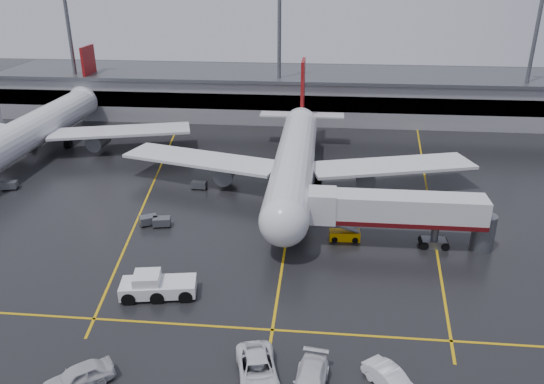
# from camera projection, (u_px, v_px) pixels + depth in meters

# --- Properties ---
(ground) EXTENTS (220.00, 220.00, 0.00)m
(ground) POSITION_uv_depth(u_px,v_px,m) (290.00, 216.00, 64.69)
(ground) COLOR black
(ground) RESTS_ON ground
(apron_line_centre) EXTENTS (0.25, 90.00, 0.02)m
(apron_line_centre) POSITION_uv_depth(u_px,v_px,m) (290.00, 216.00, 64.68)
(apron_line_centre) COLOR gold
(apron_line_centre) RESTS_ON ground
(apron_line_stop) EXTENTS (60.00, 0.25, 0.02)m
(apron_line_stop) POSITION_uv_depth(u_px,v_px,m) (272.00, 330.00, 44.55)
(apron_line_stop) COLOR gold
(apron_line_stop) RESTS_ON ground
(apron_line_left) EXTENTS (9.99, 69.35, 0.02)m
(apron_line_left) POSITION_uv_depth(u_px,v_px,m) (155.00, 180.00, 75.64)
(apron_line_left) COLOR gold
(apron_line_left) RESTS_ON ground
(apron_line_right) EXTENTS (7.57, 69.64, 0.02)m
(apron_line_right) POSITION_uv_depth(u_px,v_px,m) (427.00, 190.00, 72.21)
(apron_line_right) COLOR gold
(apron_line_right) RESTS_ON ground
(terminal) EXTENTS (122.00, 19.00, 8.60)m
(terminal) POSITION_uv_depth(u_px,v_px,m) (306.00, 94.00, 106.85)
(terminal) COLOR gray
(terminal) RESTS_ON ground
(light_mast_left) EXTENTS (3.00, 1.20, 25.45)m
(light_mast_left) POSITION_uv_depth(u_px,v_px,m) (71.00, 43.00, 101.49)
(light_mast_left) COLOR #595B60
(light_mast_left) RESTS_ON ground
(light_mast_mid) EXTENTS (3.00, 1.20, 25.45)m
(light_mast_mid) POSITION_uv_depth(u_px,v_px,m) (279.00, 46.00, 97.88)
(light_mast_mid) COLOR #595B60
(light_mast_mid) RESTS_ON ground
(light_mast_right) EXTENTS (3.00, 1.20, 25.45)m
(light_mast_right) POSITION_uv_depth(u_px,v_px,m) (533.00, 49.00, 93.81)
(light_mast_right) COLOR #595B60
(light_mast_right) RESTS_ON ground
(main_airliner) EXTENTS (48.80, 45.60, 14.10)m
(main_airliner) POSITION_uv_depth(u_px,v_px,m) (295.00, 157.00, 71.91)
(main_airliner) COLOR silver
(main_airliner) RESTS_ON ground
(second_airliner) EXTENTS (48.80, 45.60, 14.10)m
(second_airliner) POSITION_uv_depth(u_px,v_px,m) (42.00, 125.00, 86.68)
(second_airliner) COLOR silver
(second_airliner) RESTS_ON ground
(jet_bridge) EXTENTS (19.90, 3.40, 6.05)m
(jet_bridge) POSITION_uv_depth(u_px,v_px,m) (398.00, 212.00, 56.58)
(jet_bridge) COLOR silver
(jet_bridge) RESTS_ON ground
(pushback_tractor) EXTENTS (7.20, 3.96, 2.44)m
(pushback_tractor) POSITION_uv_depth(u_px,v_px,m) (156.00, 286.00, 48.84)
(pushback_tractor) COLOR white
(pushback_tractor) RESTS_ON ground
(belt_loader) EXTENTS (3.42, 1.71, 2.13)m
(belt_loader) POSITION_uv_depth(u_px,v_px,m) (345.00, 235.00, 59.08)
(belt_loader) COLOR #E99E00
(belt_loader) RESTS_ON ground
(service_van_a) EXTENTS (4.18, 6.63, 1.71)m
(service_van_a) POSITION_uv_depth(u_px,v_px,m) (258.00, 370.00, 38.89)
(service_van_a) COLOR white
(service_van_a) RESTS_ON ground
(service_van_b) EXTENTS (2.98, 5.87, 1.63)m
(service_van_b) POSITION_uv_depth(u_px,v_px,m) (310.00, 382.00, 37.89)
(service_van_b) COLOR silver
(service_van_b) RESTS_ON ground
(service_van_c) EXTENTS (4.23, 4.77, 1.57)m
(service_van_c) POSITION_uv_depth(u_px,v_px,m) (391.00, 380.00, 38.07)
(service_van_c) COLOR white
(service_van_c) RESTS_ON ground
(service_van_d) EXTENTS (5.15, 4.72, 1.70)m
(service_van_d) POSITION_uv_depth(u_px,v_px,m) (78.00, 377.00, 38.30)
(service_van_d) COLOR silver
(service_van_d) RESTS_ON ground
(baggage_cart_a) EXTENTS (2.21, 1.66, 1.12)m
(baggage_cart_a) POSITION_uv_depth(u_px,v_px,m) (162.00, 222.00, 61.99)
(baggage_cart_a) COLOR #595B60
(baggage_cart_a) RESTS_ON ground
(baggage_cart_b) EXTENTS (2.38, 2.12, 1.12)m
(baggage_cart_b) POSITION_uv_depth(u_px,v_px,m) (148.00, 220.00, 62.38)
(baggage_cart_b) COLOR #595B60
(baggage_cart_b) RESTS_ON ground
(baggage_cart_c) EXTENTS (2.06, 1.39, 1.12)m
(baggage_cart_c) POSITION_uv_depth(u_px,v_px,m) (199.00, 185.00, 72.43)
(baggage_cart_c) COLOR #595B60
(baggage_cart_c) RESTS_ON ground
(baggage_cart_e) EXTENTS (2.28, 1.80, 1.12)m
(baggage_cart_e) POSITION_uv_depth(u_px,v_px,m) (9.00, 185.00, 72.26)
(baggage_cart_e) COLOR #595B60
(baggage_cart_e) RESTS_ON ground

